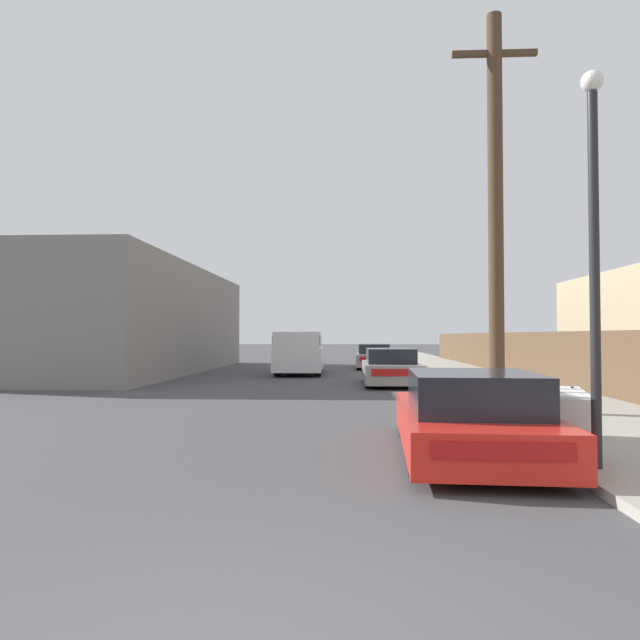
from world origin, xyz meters
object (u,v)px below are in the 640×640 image
Objects in this scene: parked_sports_car_red at (470,417)px; utility_pole at (496,206)px; street_lamp at (594,236)px; car_parked_mid at (390,368)px; car_parked_far at (374,357)px; discarded_fridge at (563,417)px; pickup_truck at (300,353)px.

parked_sports_car_red is 0.54× the size of utility_pole.
car_parked_mid is at bearing 96.81° from street_lamp.
car_parked_mid is 10.07m from car_parked_far.
car_parked_mid is (-1.72, 11.16, 0.09)m from discarded_fridge.
car_parked_mid is at bearing -87.18° from car_parked_far.
pickup_truck is (-3.48, -4.82, 0.33)m from car_parked_far.
discarded_fridge is 17.25m from pickup_truck.
discarded_fridge is at bearing 83.06° from street_lamp.
parked_sports_car_red is at bearing -148.61° from discarded_fridge.
utility_pole reaches higher than street_lamp.
car_parked_mid is 8.62m from utility_pole.
pickup_truck reaches higher than car_parked_mid.
pickup_truck is (-3.58, 5.25, 0.33)m from car_parked_mid.
parked_sports_car_red is 0.95× the size of street_lamp.
street_lamp is at bearing 104.55° from pickup_truck.
street_lamp is (1.52, -12.75, 2.30)m from car_parked_mid.
car_parked_far is at bearing 95.82° from utility_pole.
discarded_fridge is 0.39× the size of street_lamp.
car_parked_mid is 0.51× the size of utility_pole.
street_lamp reaches higher than pickup_truck.
parked_sports_car_red is at bearing -109.39° from utility_pole.
pickup_truck is at bearing 105.84° from parked_sports_car_red.
utility_pole is at bearing 73.55° from parked_sports_car_red.
discarded_fridge is 2.88m from street_lamp.
parked_sports_car_red is (-1.44, -0.40, 0.04)m from discarded_fridge.
utility_pole reaches higher than pickup_truck.
street_lamp reaches higher than discarded_fridge.
parked_sports_car_red is 17.26m from pickup_truck.
street_lamp is (1.25, -1.18, 2.35)m from parked_sports_car_red.
utility_pole is at bearing 111.17° from pickup_truck.
discarded_fridge is at bearing -80.98° from car_parked_mid.
car_parked_mid is at bearing 114.47° from discarded_fridge.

